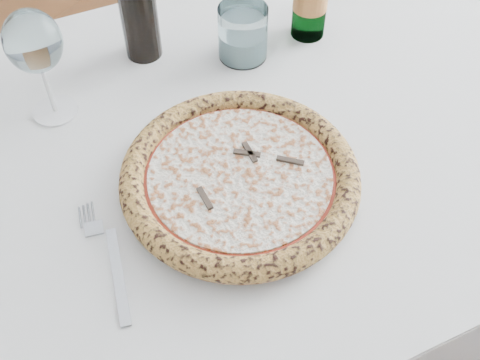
{
  "coord_description": "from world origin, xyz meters",
  "views": [
    {
      "loc": [
        -0.21,
        -0.65,
        1.44
      ],
      "look_at": [
        0.07,
        -0.18,
        0.78
      ],
      "focal_mm": 45.0,
      "sensor_mm": 36.0,
      "label": 1
    }
  ],
  "objects_px": {
    "plate": "(240,185)",
    "tumbler": "(243,36)",
    "wine_bottle": "(137,0)",
    "chair_far": "(66,14)",
    "dining_table": "(210,182)",
    "pizza": "(240,177)",
    "wine_glass": "(33,44)"
  },
  "relations": [
    {
      "from": "chair_far",
      "to": "wine_glass",
      "type": "bearing_deg",
      "value": -106.53
    },
    {
      "from": "dining_table",
      "to": "wine_bottle",
      "type": "bearing_deg",
      "value": 87.98
    },
    {
      "from": "chair_far",
      "to": "wine_bottle",
      "type": "bearing_deg",
      "value": -88.09
    },
    {
      "from": "dining_table",
      "to": "chair_far",
      "type": "distance_m",
      "value": 0.77
    },
    {
      "from": "chair_far",
      "to": "wine_glass",
      "type": "relative_size",
      "value": 4.9
    },
    {
      "from": "wine_glass",
      "to": "tumbler",
      "type": "relative_size",
      "value": 1.98
    },
    {
      "from": "pizza",
      "to": "wine_bottle",
      "type": "relative_size",
      "value": 1.33
    },
    {
      "from": "dining_table",
      "to": "pizza",
      "type": "distance_m",
      "value": 0.15
    },
    {
      "from": "wine_glass",
      "to": "pizza",
      "type": "bearing_deg",
      "value": -58.32
    },
    {
      "from": "tumbler",
      "to": "plate",
      "type": "bearing_deg",
      "value": -121.12
    },
    {
      "from": "chair_far",
      "to": "wine_bottle",
      "type": "xyz_separation_m",
      "value": [
        0.02,
        -0.51,
        0.33
      ]
    },
    {
      "from": "plate",
      "to": "wine_bottle",
      "type": "distance_m",
      "value": 0.37
    },
    {
      "from": "dining_table",
      "to": "plate",
      "type": "height_order",
      "value": "plate"
    },
    {
      "from": "chair_far",
      "to": "pizza",
      "type": "distance_m",
      "value": 0.9
    },
    {
      "from": "dining_table",
      "to": "wine_glass",
      "type": "distance_m",
      "value": 0.34
    },
    {
      "from": "dining_table",
      "to": "pizza",
      "type": "height_order",
      "value": "pizza"
    },
    {
      "from": "wine_bottle",
      "to": "chair_far",
      "type": "bearing_deg",
      "value": 91.91
    },
    {
      "from": "plate",
      "to": "tumbler",
      "type": "xyz_separation_m",
      "value": [
        0.16,
        0.26,
        0.03
      ]
    },
    {
      "from": "chair_far",
      "to": "wine_glass",
      "type": "xyz_separation_m",
      "value": [
        -0.17,
        -0.57,
        0.36
      ]
    },
    {
      "from": "pizza",
      "to": "wine_bottle",
      "type": "height_order",
      "value": "wine_bottle"
    },
    {
      "from": "pizza",
      "to": "chair_far",
      "type": "bearing_deg",
      "value": 90.53
    },
    {
      "from": "wine_bottle",
      "to": "pizza",
      "type": "bearing_deg",
      "value": -91.45
    },
    {
      "from": "plate",
      "to": "wine_bottle",
      "type": "relative_size",
      "value": 1.17
    },
    {
      "from": "chair_far",
      "to": "wine_glass",
      "type": "distance_m",
      "value": 0.7
    },
    {
      "from": "wine_glass",
      "to": "wine_bottle",
      "type": "height_order",
      "value": "wine_bottle"
    },
    {
      "from": "plate",
      "to": "wine_bottle",
      "type": "bearing_deg",
      "value": 88.55
    },
    {
      "from": "chair_far",
      "to": "pizza",
      "type": "xyz_separation_m",
      "value": [
        0.01,
        -0.86,
        0.25
      ]
    },
    {
      "from": "chair_far",
      "to": "dining_table",
      "type": "bearing_deg",
      "value": -89.39
    },
    {
      "from": "dining_table",
      "to": "pizza",
      "type": "relative_size",
      "value": 4.34
    },
    {
      "from": "plate",
      "to": "wine_bottle",
      "type": "height_order",
      "value": "wine_bottle"
    },
    {
      "from": "wine_glass",
      "to": "tumbler",
      "type": "xyz_separation_m",
      "value": [
        0.33,
        -0.03,
        -0.09
      ]
    },
    {
      "from": "dining_table",
      "to": "chair_far",
      "type": "bearing_deg",
      "value": 90.61
    }
  ]
}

